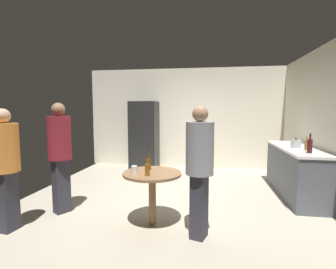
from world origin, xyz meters
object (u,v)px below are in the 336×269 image
Objects in this scene: beer_bottle_amber at (147,169)px; person_in_maroon_shirt at (60,149)px; wine_bottle_on_counter at (310,146)px; beer_bottle_on_counter at (307,145)px; refrigerator at (144,135)px; foreground_table at (152,180)px; person_in_gray_shirt at (200,162)px; beer_bottle_brown at (149,164)px; person_in_orange_shirt at (5,161)px; kettle at (296,144)px; plastic_cup_white at (134,170)px.

beer_bottle_amber is 0.14× the size of person_in_maroon_shirt.
wine_bottle_on_counter is 0.32m from beer_bottle_on_counter.
person_in_maroon_shirt is at bearing -99.87° from refrigerator.
foreground_table is 0.49× the size of person_in_gray_shirt.
refrigerator is 7.83× the size of beer_bottle_brown.
beer_bottle_brown is 0.14× the size of person_in_gray_shirt.
wine_bottle_on_counter is 3.89m from person_in_maroon_shirt.
beer_bottle_amber is (-2.36, -1.15, -0.20)m from wine_bottle_on_counter.
beer_bottle_brown is at bearing 29.67° from person_in_maroon_shirt.
person_in_orange_shirt reaches higher than beer_bottle_brown.
person_in_gray_shirt reaches higher than person_in_orange_shirt.
wine_bottle_on_counter is at bearing -88.19° from kettle.
refrigerator is at bearing 145.21° from wine_bottle_on_counter.
plastic_cup_white is (-0.19, 0.05, -0.03)m from beer_bottle_amber.
refrigerator is 3.40m from foreground_table.
plastic_cup_white is at bearing -151.67° from beer_bottle_on_counter.
kettle reaches higher than beer_bottle_amber.
plastic_cup_white is at bearing 164.68° from beer_bottle_amber.
person_in_gray_shirt is at bearing -8.80° from plastic_cup_white.
plastic_cup_white is at bearing -77.75° from refrigerator.
beer_bottle_amber is 0.14× the size of person_in_gray_shirt.
beer_bottle_brown is (-2.40, -1.40, -0.15)m from kettle.
person_in_gray_shirt reaches higher than foreground_table.
refrigerator reaches higher than person_in_gray_shirt.
kettle is 0.15× the size of person_in_gray_shirt.
beer_bottle_amber is 0.69m from person_in_gray_shirt.
person_in_orange_shirt reaches higher than beer_bottle_amber.
person_in_gray_shirt is at bearing -143.93° from wine_bottle_on_counter.
person_in_gray_shirt is (-1.69, -1.23, -0.07)m from wine_bottle_on_counter.
person_in_maroon_shirt reaches higher than kettle.
refrigerator is at bearing 83.86° from person_in_orange_shirt.
kettle is 0.58m from wine_bottle_on_counter.
kettle is 0.15× the size of person_in_orange_shirt.
kettle is 3.04m from plastic_cup_white.
person_in_orange_shirt is (-2.47, -0.21, -0.02)m from person_in_gray_shirt.
beer_bottle_on_counter is 2.34m from person_in_gray_shirt.
wine_bottle_on_counter is at bearing 42.85° from person_in_maroon_shirt.
foreground_table is at bearing 23.90° from person_in_maroon_shirt.
person_in_maroon_shirt is (-1.27, 0.32, 0.20)m from plastic_cup_white.
person_in_orange_shirt reaches higher than kettle.
kettle is 0.79× the size of wine_bottle_on_counter.
beer_bottle_amber is at bearing 17.01° from person_in_maroon_shirt.
wine_bottle_on_counter is 2.63m from beer_bottle_amber.
beer_bottle_amber reaches higher than plastic_cup_white.
kettle is 4.61m from person_in_orange_shirt.
person_in_orange_shirt is (-1.80, -0.30, 0.11)m from beer_bottle_amber.
person_in_maroon_shirt is at bearing 69.72° from person_in_orange_shirt.
kettle is 1.06× the size of beer_bottle_amber.
beer_bottle_on_counter is at bearing -120.50° from person_in_gray_shirt.
plastic_cup_white is at bearing 9.36° from person_in_gray_shirt.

